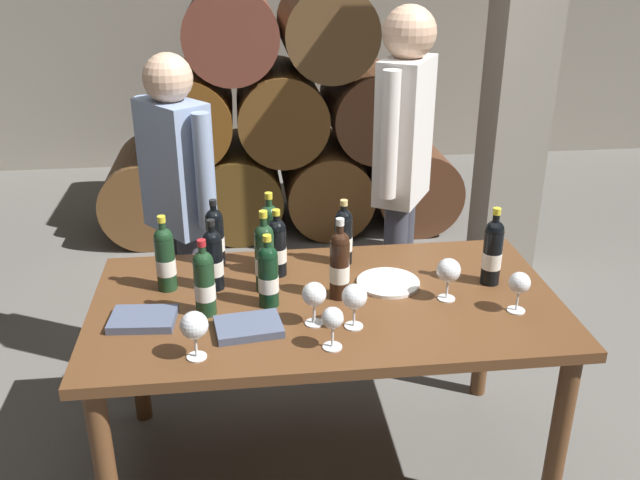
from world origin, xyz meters
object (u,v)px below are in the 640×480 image
(wine_bottle_9, at_px, (493,251))
(sommelier_presenting, at_px, (403,159))
(wine_bottle_0, at_px, (165,258))
(wine_bottle_3, at_px, (265,257))
(wine_bottle_4, at_px, (213,259))
(wine_bottle_7, at_px, (268,275))
(tasting_notebook, at_px, (249,327))
(wine_glass_5, at_px, (314,295))
(wine_bottle_8, at_px, (270,234))
(wine_glass_4, at_px, (333,320))
(dining_table, at_px, (326,321))
(wine_glass_1, at_px, (449,271))
(serving_plate, at_px, (388,283))
(wine_glass_0, at_px, (194,326))
(wine_bottle_5, at_px, (204,282))
(wine_bottle_6, at_px, (340,264))
(wine_glass_2, at_px, (354,298))
(wine_glass_3, at_px, (519,284))
(taster_seated_left, at_px, (178,196))
(leather_ledger, at_px, (143,319))
(wine_bottle_2, at_px, (277,246))
(wine_bottle_10, at_px, (215,236))

(wine_bottle_9, relative_size, sommelier_presenting, 0.18)
(wine_bottle_0, height_order, wine_bottle_3, wine_bottle_3)
(wine_bottle_4, bearing_deg, wine_bottle_7, -37.67)
(tasting_notebook, bearing_deg, wine_glass_5, -2.99)
(wine_glass_5, bearing_deg, wine_bottle_8, 104.37)
(wine_bottle_7, height_order, wine_glass_4, wine_bottle_7)
(wine_bottle_9, relative_size, wine_glass_5, 1.95)
(dining_table, distance_m, wine_bottle_4, 0.48)
(wine_bottle_3, relative_size, wine_glass_1, 1.96)
(wine_bottle_9, height_order, serving_plate, wine_bottle_9)
(wine_bottle_4, height_order, wine_bottle_9, wine_bottle_9)
(wine_bottle_8, distance_m, serving_plate, 0.51)
(wine_glass_4, height_order, serving_plate, wine_glass_4)
(serving_plate, bearing_deg, wine_glass_0, -149.40)
(wine_bottle_4, height_order, wine_bottle_5, wine_bottle_5)
(wine_glass_1, bearing_deg, wine_glass_4, -149.30)
(wine_bottle_6, relative_size, wine_glass_2, 1.94)
(wine_glass_1, relative_size, wine_glass_3, 1.07)
(taster_seated_left, bearing_deg, wine_bottle_0, -91.20)
(leather_ledger, bearing_deg, wine_bottle_8, 46.29)
(wine_glass_1, height_order, sommelier_presenting, sommelier_presenting)
(wine_bottle_9, bearing_deg, wine_bottle_3, 176.91)
(wine_glass_1, height_order, serving_plate, wine_glass_1)
(wine_bottle_8, xyz_separation_m, wine_glass_5, (0.12, -0.48, -0.02))
(wine_bottle_8, bearing_deg, wine_bottle_9, -17.49)
(wine_bottle_6, relative_size, wine_glass_0, 1.91)
(wine_bottle_2, height_order, leather_ledger, wine_bottle_2)
(wine_bottle_0, distance_m, wine_bottle_2, 0.42)
(wine_bottle_2, xyz_separation_m, wine_glass_5, (0.10, -0.39, -0.01))
(taster_seated_left, bearing_deg, wine_glass_2, -55.23)
(dining_table, height_order, wine_bottle_5, wine_bottle_5)
(dining_table, xyz_separation_m, taster_seated_left, (-0.57, 0.72, 0.25))
(wine_bottle_9, relative_size, wine_glass_2, 1.91)
(dining_table, bearing_deg, wine_glass_4, -93.75)
(wine_glass_0, bearing_deg, wine_bottle_5, 85.28)
(wine_bottle_9, bearing_deg, tasting_notebook, -165.33)
(wine_bottle_9, xyz_separation_m, serving_plate, (-0.39, 0.03, -0.12))
(wine_bottle_0, bearing_deg, wine_glass_3, -14.32)
(dining_table, height_order, wine_bottle_6, wine_bottle_6)
(wine_glass_3, xyz_separation_m, leather_ledger, (-1.30, 0.07, -0.09))
(leather_ledger, bearing_deg, dining_table, 12.37)
(wine_bottle_3, xyz_separation_m, wine_glass_2, (0.28, -0.31, -0.02))
(wine_bottle_7, distance_m, wine_glass_1, 0.65)
(wine_glass_5, bearing_deg, wine_bottle_2, 104.48)
(serving_plate, bearing_deg, wine_bottle_10, 157.74)
(wine_bottle_0, xyz_separation_m, wine_glass_3, (1.24, -0.32, -0.02))
(wine_glass_0, xyz_separation_m, tasting_notebook, (0.17, 0.14, -0.10))
(dining_table, bearing_deg, wine_glass_2, -70.92)
(wine_glass_4, bearing_deg, leather_ledger, 159.75)
(sommelier_presenting, bearing_deg, wine_glass_3, -76.80)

